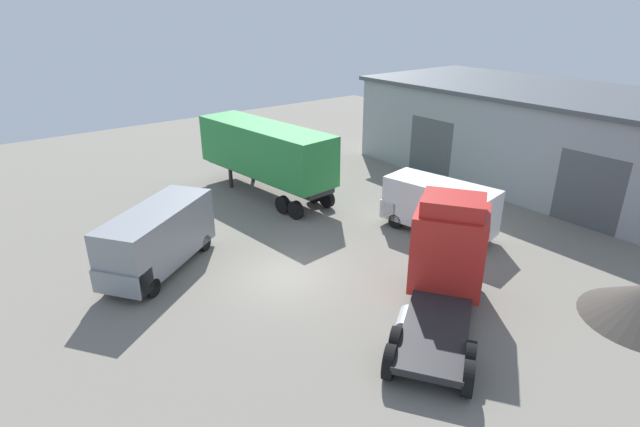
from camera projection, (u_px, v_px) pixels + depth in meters
name	position (u px, v px, depth m)	size (l,w,h in m)	color
ground_plane	(288.00, 275.00, 20.00)	(60.00, 60.00, 0.00)	slate
warehouse_building	(549.00, 137.00, 29.57)	(22.54, 10.24, 5.48)	#93999E
tractor_unit_red	(447.00, 257.00, 17.40)	(5.79, 6.95, 4.02)	red
container_trailer_green	(266.00, 151.00, 27.40)	(9.33, 3.44, 3.97)	#28843D
delivery_van_grey	(156.00, 239.00, 19.84)	(4.87, 5.73, 2.60)	gray
delivery_van_white	(437.00, 205.00, 23.27)	(5.51, 2.88, 2.47)	silver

